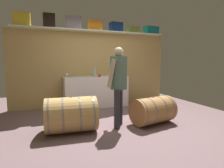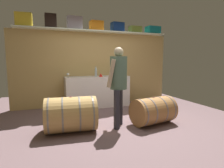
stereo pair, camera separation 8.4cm
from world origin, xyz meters
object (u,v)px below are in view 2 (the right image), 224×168
(toolcase_orange, at_px, (96,26))
(wine_bottle_clear, at_px, (96,72))
(toolcase_grey, at_px, (75,23))
(wine_glass, at_px, (68,74))
(red_funnel, at_px, (101,75))
(toolcase_yellow, at_px, (24,20))
(toolcase_olive, at_px, (135,30))
(winemaker_pouring, at_px, (118,79))
(toolcase_navy, at_px, (117,27))
(wine_barrel_near, at_px, (71,114))
(toolcase_black, at_px, (50,21))
(work_cabinet, at_px, (97,91))
(toolcase_teal, at_px, (153,30))
(wine_barrel_far, at_px, (153,111))

(toolcase_orange, xyz_separation_m, wine_bottle_clear, (-0.11, -0.28, -1.30))
(toolcase_grey, bearing_deg, wine_glass, -130.64)
(red_funnel, bearing_deg, wine_glass, 179.50)
(toolcase_yellow, distance_m, toolcase_olive, 3.14)
(toolcase_grey, distance_m, winemaker_pouring, 2.43)
(toolcase_navy, distance_m, wine_barrel_near, 3.21)
(toolcase_olive, relative_size, wine_glass, 2.87)
(toolcase_orange, distance_m, wine_barrel_near, 2.92)
(toolcase_black, relative_size, work_cabinet, 0.20)
(toolcase_teal, bearing_deg, winemaker_pouring, -138.26)
(toolcase_olive, distance_m, red_funnel, 1.86)
(red_funnel, bearing_deg, toolcase_grey, 150.93)
(toolcase_yellow, xyz_separation_m, toolcase_orange, (1.90, 0.00, -0.03))
(toolcase_black, xyz_separation_m, winemaker_pouring, (1.16, -1.93, -1.39))
(toolcase_black, height_order, toolcase_grey, toolcase_black)
(toolcase_orange, bearing_deg, toolcase_grey, 176.83)
(work_cabinet, bearing_deg, toolcase_olive, 8.04)
(toolcase_navy, relative_size, winemaker_pouring, 0.23)
(toolcase_teal, distance_m, wine_barrel_near, 3.98)
(red_funnel, relative_size, winemaker_pouring, 0.07)
(wine_glass, bearing_deg, wine_barrel_near, -95.21)
(wine_bottle_clear, xyz_separation_m, red_funnel, (0.12, -0.07, -0.09))
(wine_barrel_near, bearing_deg, toolcase_black, 102.60)
(toolcase_grey, distance_m, wine_bottle_clear, 1.46)
(toolcase_black, height_order, wine_barrel_far, toolcase_black)
(toolcase_orange, xyz_separation_m, wine_glass, (-0.89, -0.34, -1.35))
(toolcase_grey, height_order, red_funnel, toolcase_grey)
(toolcase_navy, relative_size, wine_barrel_near, 0.36)
(work_cabinet, relative_size, wine_barrel_far, 1.88)
(toolcase_navy, height_order, wine_barrel_near, toolcase_navy)
(toolcase_yellow, xyz_separation_m, wine_barrel_near, (0.87, -1.88, -2.02))
(toolcase_navy, distance_m, toolcase_teal, 1.23)
(toolcase_olive, height_order, wine_bottle_clear, toolcase_olive)
(wine_bottle_clear, bearing_deg, toolcase_olive, 11.82)
(toolcase_yellow, xyz_separation_m, toolcase_grey, (1.28, 0.00, 0.01))
(wine_barrel_near, distance_m, winemaker_pouring, 1.13)
(toolcase_black, distance_m, toolcase_orange, 1.26)
(toolcase_teal, height_order, wine_barrel_near, toolcase_teal)
(wine_bottle_clear, xyz_separation_m, wine_barrel_near, (-0.92, -1.60, -0.69))
(toolcase_orange, relative_size, wine_barrel_near, 0.37)
(wine_barrel_near, bearing_deg, toolcase_navy, 53.95)
(toolcase_yellow, relative_size, toolcase_grey, 0.97)
(work_cabinet, bearing_deg, toolcase_black, 171.47)
(wine_barrel_near, bearing_deg, wine_bottle_clear, 65.75)
(wine_barrel_far, bearing_deg, toolcase_grey, 112.05)
(toolcase_olive, xyz_separation_m, wine_glass, (-2.13, -0.34, -1.32))
(toolcase_navy, bearing_deg, toolcase_grey, 175.43)
(toolcase_orange, bearing_deg, work_cabinet, -106.59)
(toolcase_orange, distance_m, wine_bottle_clear, 1.34)
(toolcase_teal, height_order, red_funnel, toolcase_teal)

